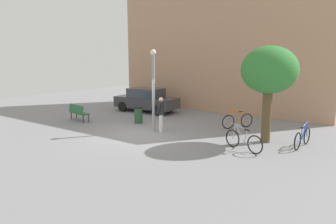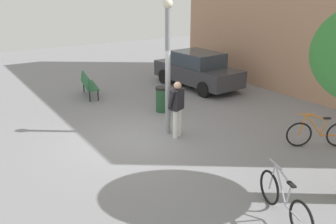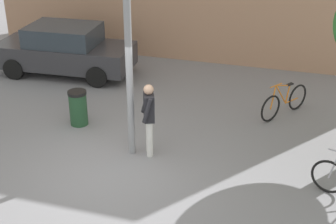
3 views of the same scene
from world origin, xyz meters
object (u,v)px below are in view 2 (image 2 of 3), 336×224
Objects in this scene: bicycle_orange at (319,134)px; trash_bin at (162,99)px; parked_car_charcoal at (197,70)px; person_by_lamppost at (177,106)px; park_bench at (88,83)px; lamppost at (168,60)px; bicycle_silver at (284,201)px.

bicycle_orange reaches higher than trash_bin.
bicycle_orange is 6.90m from parked_car_charcoal.
parked_car_charcoal reaches higher than trash_bin.
person_by_lamppost is 0.39× the size of parked_car_charcoal.
bicycle_orange is (8.03, 3.48, -0.16)m from park_bench.
lamppost is 2.34× the size of park_bench.
bicycle_silver is at bearing -28.15° from parked_car_charcoal.
bicycle_orange is (-1.63, 3.43, -0.00)m from bicycle_silver.
parked_car_charcoal is 3.65m from trash_bin.
lamppost is 0.91× the size of parked_car_charcoal.
parked_car_charcoal is (-6.80, 1.08, 0.39)m from bicycle_orange.
bicycle_orange is 1.71× the size of trash_bin.
trash_bin is at bearing 152.28° from lamppost.
trash_bin is at bearing 167.48° from bicycle_silver.
parked_car_charcoal is at bearing 151.85° from bicycle_silver.
bicycle_orange is 5.25m from trash_bin.
park_bench is at bearing -173.28° from person_by_lamppost.
bicycle_silver is 1.12× the size of bicycle_orange.
park_bench is at bearing -173.51° from lamppost.
lamppost is at bearing -27.72° from trash_bin.
parked_car_charcoal is at bearing 132.85° from lamppost.
person_by_lamppost reaches higher than park_bench.
bicycle_silver is (9.66, 0.05, -0.16)m from park_bench.
person_by_lamppost is 1.86× the size of trash_bin.
bicycle_orange is (3.09, 2.91, -1.84)m from lamppost.
person_by_lamppost is 5.68m from parked_car_charcoal.
person_by_lamppost reaches higher than trash_bin.
park_bench reaches higher than trash_bin.
lamppost reaches higher than bicycle_silver.
parked_car_charcoal is at bearing 122.35° from trash_bin.
bicycle_silver is (4.33, -0.58, -0.58)m from person_by_lamppost.
person_by_lamppost reaches higher than bicycle_silver.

